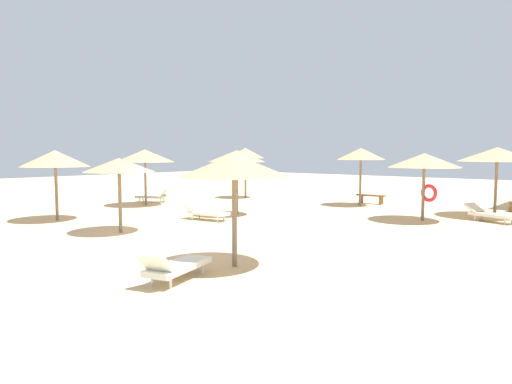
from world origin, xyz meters
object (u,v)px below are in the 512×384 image
(parasol_5, at_px, (245,153))
(parasol_6, at_px, (424,161))
(parasol_2, at_px, (237,156))
(parasol_7, at_px, (119,165))
(parasol_1, at_px, (234,166))
(lounger_2, at_px, (205,212))
(lounger_1, at_px, (175,266))
(bench_1, at_px, (371,197))
(parasol_8, at_px, (361,154))
(lounger_0, at_px, (154,196))
(lounger_3, at_px, (490,214))
(parasol_0, at_px, (145,156))
(parasol_4, at_px, (55,159))
(parasol_3, at_px, (497,155))

(parasol_5, distance_m, parasol_6, 11.77)
(parasol_2, bearing_deg, parasol_7, -90.84)
(parasol_1, height_order, lounger_2, parasol_1)
(lounger_1, xyz_separation_m, bench_1, (-3.42, 15.99, 0.02))
(parasol_2, bearing_deg, parasol_8, 70.85)
(lounger_0, distance_m, lounger_3, 16.30)
(parasol_1, xyz_separation_m, parasol_7, (-6.03, 0.83, -0.11))
(parasol_0, height_order, lounger_1, parasol_0)
(parasol_2, bearing_deg, parasol_5, 129.00)
(parasol_0, height_order, parasol_5, parasol_5)
(parasol_8, distance_m, lounger_2, 9.17)
(parasol_4, xyz_separation_m, bench_1, (6.85, 13.52, -2.10))
(parasol_7, height_order, lounger_3, parasol_7)
(parasol_8, height_order, lounger_0, parasol_8)
(parasol_4, height_order, lounger_2, parasol_4)
(parasol_1, height_order, parasol_8, parasol_8)
(lounger_2, bearing_deg, parasol_1, -37.96)
(parasol_3, height_order, parasol_5, parasol_5)
(parasol_7, bearing_deg, parasol_3, 54.88)
(parasol_5, xyz_separation_m, lounger_2, (4.80, -7.79, -2.34))
(parasol_5, height_order, lounger_0, parasol_5)
(parasol_1, xyz_separation_m, parasol_3, (2.63, 13.14, 0.24))
(parasol_3, height_order, parasol_7, parasol_3)
(parasol_4, relative_size, parasol_6, 1.01)
(parasol_1, height_order, parasol_6, parasol_6)
(parasol_7, height_order, lounger_2, parasol_7)
(lounger_2, bearing_deg, parasol_0, 165.91)
(parasol_7, bearing_deg, parasol_8, 78.96)
(parasol_8, bearing_deg, parasol_0, -140.02)
(parasol_6, bearing_deg, parasol_8, 143.84)
(lounger_0, bearing_deg, parasol_0, -52.41)
(parasol_8, relative_size, lounger_3, 1.46)
(parasol_7, height_order, lounger_0, parasol_7)
(parasol_2, xyz_separation_m, lounger_2, (-0.01, -1.84, -2.21))
(parasol_1, relative_size, parasol_4, 0.95)
(parasol_4, distance_m, lounger_3, 17.14)
(parasol_1, height_order, lounger_0, parasol_1)
(parasol_8, bearing_deg, parasol_4, -118.60)
(parasol_0, xyz_separation_m, parasol_2, (6.07, 0.32, -0.00))
(lounger_1, xyz_separation_m, lounger_2, (-5.84, 6.34, -0.01))
(parasol_7, distance_m, lounger_1, 6.71)
(parasol_4, xyz_separation_m, lounger_3, (13.20, 10.73, -2.13))
(parasol_0, relative_size, lounger_1, 1.49)
(parasol_0, bearing_deg, lounger_1, -33.48)
(parasol_5, bearing_deg, lounger_3, -3.98)
(parasol_0, height_order, parasol_8, parasol_8)
(parasol_6, bearing_deg, lounger_3, 35.69)
(parasol_0, xyz_separation_m, parasol_1, (12.01, -6.17, -0.16))
(lounger_0, bearing_deg, parasol_2, -7.40)
(parasol_2, xyz_separation_m, parasol_6, (6.70, 3.53, -0.17))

